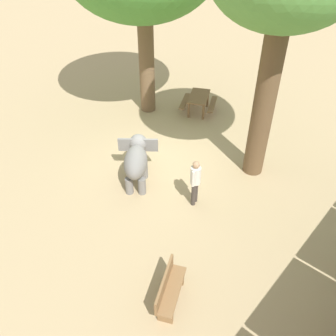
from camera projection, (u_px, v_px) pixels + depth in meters
The scene contains 5 objects.
ground_plane at pixel (155, 165), 12.93m from camera, with size 60.00×60.00×0.00m, color tan.
elephant at pixel (137, 160), 11.68m from camera, with size 1.90×1.83×1.39m.
person_handler at pixel (195, 179), 10.80m from camera, with size 0.49×0.32×1.62m.
wooden_bench at pixel (169, 289), 8.39m from camera, with size 1.43×0.97×0.88m.
picnic_table_near at pixel (199, 100), 15.65m from camera, with size 2.02×2.01×0.78m.
Camera 1 is at (7.37, 7.14, 7.88)m, focal length 38.23 mm.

